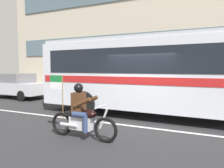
{
  "coord_description": "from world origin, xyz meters",
  "views": [
    {
      "loc": [
        2.16,
        -7.17,
        1.98
      ],
      "look_at": [
        -0.92,
        -0.34,
        1.4
      ],
      "focal_mm": 32.77,
      "sensor_mm": 36.0,
      "label": 1
    }
  ],
  "objects_px": {
    "fire_hydrant": "(145,95)",
    "parked_hatchback_downstreet": "(17,85)",
    "transit_bus": "(177,71)",
    "motorcycle_with_rider": "(82,115)"
  },
  "relations": [
    {
      "from": "fire_hydrant",
      "to": "parked_hatchback_downstreet",
      "type": "bearing_deg",
      "value": -172.42
    },
    {
      "from": "fire_hydrant",
      "to": "transit_bus",
      "type": "bearing_deg",
      "value": -52.36
    },
    {
      "from": "transit_bus",
      "to": "motorcycle_with_rider",
      "type": "relative_size",
      "value": 5.25
    },
    {
      "from": "transit_bus",
      "to": "fire_hydrant",
      "type": "relative_size",
      "value": 15.36
    },
    {
      "from": "parked_hatchback_downstreet",
      "to": "motorcycle_with_rider",
      "type": "bearing_deg",
      "value": -30.95
    },
    {
      "from": "motorcycle_with_rider",
      "to": "fire_hydrant",
      "type": "distance_m",
      "value": 6.09
    },
    {
      "from": "motorcycle_with_rider",
      "to": "parked_hatchback_downstreet",
      "type": "distance_m",
      "value": 9.64
    },
    {
      "from": "motorcycle_with_rider",
      "to": "parked_hatchback_downstreet",
      "type": "bearing_deg",
      "value": 149.05
    },
    {
      "from": "transit_bus",
      "to": "fire_hydrant",
      "type": "distance_m",
      "value": 3.45
    },
    {
      "from": "fire_hydrant",
      "to": "motorcycle_with_rider",
      "type": "bearing_deg",
      "value": -91.89
    }
  ]
}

